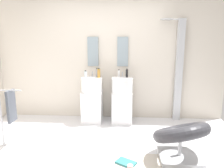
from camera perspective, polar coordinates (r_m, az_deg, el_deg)
ground_plane at (r=3.29m, az=-3.38°, el=-18.81°), size 4.80×3.60×0.04m
rear_partition at (r=4.49m, az=-1.06°, el=7.31°), size 4.80×0.10×2.60m
pedestal_sink_left at (r=4.36m, az=-5.36°, el=-4.05°), size 0.42×0.42×1.01m
pedestal_sink_right at (r=4.31m, az=2.70°, el=-4.20°), size 0.42×0.42×1.01m
vanity_mirror_left at (r=4.44m, az=-5.10°, el=8.62°), size 0.22×0.03×0.59m
vanity_mirror_right at (r=4.39m, az=2.87°, el=8.62°), size 0.22×0.03×0.59m
shower_column at (r=4.50m, az=17.28°, el=3.98°), size 0.49×0.24×2.05m
lounge_chair at (r=3.18m, az=17.88°, el=-13.03°), size 1.07×1.07×0.65m
towel_rack at (r=3.66m, az=-25.68°, el=-5.66°), size 0.37×0.22×0.95m
magazine_teal at (r=3.08m, az=3.74°, el=-20.22°), size 0.30×0.27×0.03m
soap_bottle_amber at (r=4.22m, az=-3.54°, el=2.91°), size 0.06×0.06×0.19m
soap_bottle_white at (r=4.28m, az=1.83°, el=2.80°), size 0.04×0.04×0.16m
soap_bottle_clear at (r=4.19m, az=-7.06°, el=2.52°), size 0.06×0.06×0.15m
soap_bottle_black at (r=4.27m, az=3.98°, el=2.89°), size 0.05×0.05×0.17m
soap_bottle_grey at (r=4.30m, az=-4.04°, el=3.00°), size 0.04×0.04×0.18m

